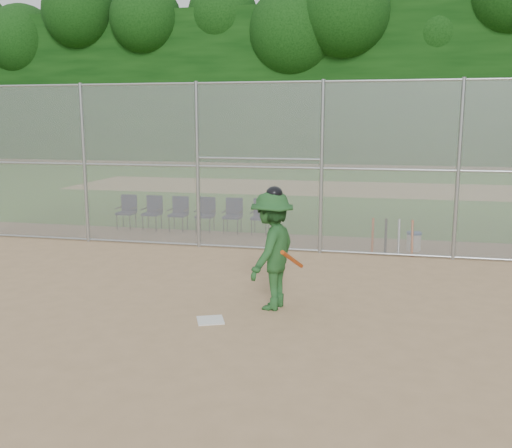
% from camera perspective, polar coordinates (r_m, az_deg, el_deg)
% --- Properties ---
extents(ground, '(100.00, 100.00, 0.00)m').
position_cam_1_polar(ground, '(9.05, -3.46, -9.68)').
color(ground, tan).
rests_on(ground, ground).
extents(grass_strip, '(100.00, 100.00, 0.00)m').
position_cam_1_polar(grass_strip, '(26.46, 7.26, 3.58)').
color(grass_strip, '#356D20').
rests_on(grass_strip, ground).
extents(dirt_patch_far, '(24.00, 24.00, 0.00)m').
position_cam_1_polar(dirt_patch_far, '(26.46, 7.26, 3.59)').
color(dirt_patch_far, tan).
rests_on(dirt_patch_far, ground).
extents(backstop_fence, '(16.09, 0.09, 4.00)m').
position_cam_1_polar(backstop_fence, '(13.42, 2.31, 5.96)').
color(backstop_fence, gray).
rests_on(backstop_fence, ground).
extents(treeline, '(81.00, 60.00, 11.00)m').
position_cam_1_polar(treeline, '(28.37, 7.91, 15.14)').
color(treeline, black).
rests_on(treeline, ground).
extents(home_plate, '(0.53, 0.53, 0.02)m').
position_cam_1_polar(home_plate, '(9.08, -4.58, -9.57)').
color(home_plate, silver).
rests_on(home_plate, ground).
extents(batter_at_plate, '(1.03, 1.49, 2.05)m').
position_cam_1_polar(batter_at_plate, '(9.39, 1.61, -2.61)').
color(batter_at_plate, '#1E4D21').
rests_on(batter_at_plate, ground).
extents(water_cooler, '(0.36, 0.36, 0.45)m').
position_cam_1_polar(water_cooler, '(14.21, 15.50, -1.67)').
color(water_cooler, white).
rests_on(water_cooler, ground).
extents(spare_bats, '(0.96, 0.37, 0.83)m').
position_cam_1_polar(spare_bats, '(13.66, 13.47, -1.27)').
color(spare_bats, '#D84C14').
rests_on(spare_bats, ground).
extents(chair_0, '(0.54, 0.52, 0.96)m').
position_cam_1_polar(chair_0, '(16.85, -12.86, 1.17)').
color(chair_0, '#10183D').
rests_on(chair_0, ground).
extents(chair_1, '(0.54, 0.52, 0.96)m').
position_cam_1_polar(chair_1, '(16.53, -10.38, 1.08)').
color(chair_1, '#10183D').
rests_on(chair_1, ground).
extents(chair_2, '(0.54, 0.52, 0.96)m').
position_cam_1_polar(chair_2, '(16.24, -7.80, 1.00)').
color(chair_2, '#10183D').
rests_on(chair_2, ground).
extents(chair_3, '(0.54, 0.52, 0.96)m').
position_cam_1_polar(chair_3, '(15.99, -5.13, 0.90)').
color(chair_3, '#10183D').
rests_on(chair_3, ground).
extents(chair_4, '(0.54, 0.52, 0.96)m').
position_cam_1_polar(chair_4, '(15.77, -2.38, 0.80)').
color(chair_4, '#10183D').
rests_on(chair_4, ground).
extents(chair_5, '(0.54, 0.52, 0.96)m').
position_cam_1_polar(chair_5, '(15.59, 0.43, 0.70)').
color(chair_5, '#10183D').
rests_on(chair_5, ground).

